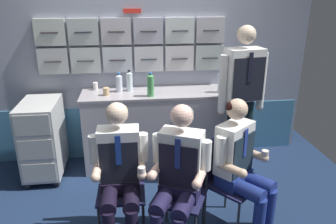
% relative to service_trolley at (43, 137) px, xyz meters
% --- Properties ---
extents(ground, '(4.80, 4.80, 0.04)m').
position_rel_service_trolley_xyz_m(ground, '(1.11, -0.94, -0.50)').
color(ground, '#192846').
extents(galley_bulkhead, '(4.20, 0.14, 2.15)m').
position_rel_service_trolley_xyz_m(galley_bulkhead, '(1.11, 0.43, 0.60)').
color(galley_bulkhead, '#9097A9').
rests_on(galley_bulkhead, ground).
extents(galley_counter, '(1.80, 0.53, 0.93)m').
position_rel_service_trolley_xyz_m(galley_counter, '(1.34, 0.15, -0.02)').
color(galley_counter, '#AEA7AC').
rests_on(galley_counter, ground).
extents(service_trolley, '(0.40, 0.65, 0.90)m').
position_rel_service_trolley_xyz_m(service_trolley, '(0.00, 0.00, 0.00)').
color(service_trolley, black).
rests_on(service_trolley, ground).
extents(folding_chair_left, '(0.41, 0.41, 0.84)m').
position_rel_service_trolley_xyz_m(folding_chair_left, '(0.89, -1.01, 0.04)').
color(folding_chair_left, '#2D2D33').
rests_on(folding_chair_left, ground).
extents(crew_member_left, '(0.48, 0.59, 1.22)m').
position_rel_service_trolley_xyz_m(crew_member_left, '(0.89, -1.17, 0.19)').
color(crew_member_left, black).
rests_on(crew_member_left, ground).
extents(folding_chair_right, '(0.53, 0.53, 0.84)m').
position_rel_service_trolley_xyz_m(folding_chair_right, '(1.42, -1.14, 0.04)').
color(folding_chair_right, '#2D2D33').
rests_on(folding_chair_right, ground).
extents(crew_member_right, '(0.55, 0.66, 1.23)m').
position_rel_service_trolley_xyz_m(crew_member_right, '(1.35, -1.29, 0.19)').
color(crew_member_right, black).
rests_on(crew_member_right, ground).
extents(folding_chair_by_counter, '(0.56, 0.56, 0.84)m').
position_rel_service_trolley_xyz_m(folding_chair_by_counter, '(1.81, -1.03, 0.04)').
color(folding_chair_by_counter, '#2D2D33').
rests_on(folding_chair_by_counter, ground).
extents(crew_member_by_counter, '(0.61, 0.64, 1.22)m').
position_rel_service_trolley_xyz_m(crew_member_by_counter, '(1.92, -1.16, 0.18)').
color(crew_member_by_counter, black).
rests_on(crew_member_by_counter, ground).
extents(crew_member_standing, '(0.53, 0.32, 1.72)m').
position_rel_service_trolley_xyz_m(crew_member_standing, '(2.18, -0.30, 0.55)').
color(crew_member_standing, black).
rests_on(crew_member_standing, ground).
extents(sparkling_bottle_green, '(0.07, 0.07, 0.25)m').
position_rel_service_trolley_xyz_m(sparkling_bottle_green, '(2.04, 0.05, 0.56)').
color(sparkling_bottle_green, silver).
rests_on(sparkling_bottle_green, galley_counter).
extents(water_bottle_blue_cap, '(0.07, 0.07, 0.25)m').
position_rel_service_trolley_xyz_m(water_bottle_blue_cap, '(1.00, 0.23, 0.56)').
color(water_bottle_blue_cap, silver).
rests_on(water_bottle_blue_cap, galley_counter).
extents(water_bottle_clear, '(0.08, 0.08, 0.27)m').
position_rel_service_trolley_xyz_m(water_bottle_clear, '(1.23, -0.01, 0.57)').
color(water_bottle_clear, '#4C9D57').
rests_on(water_bottle_clear, galley_counter).
extents(water_bottle_tall, '(0.08, 0.08, 0.23)m').
position_rel_service_trolley_xyz_m(water_bottle_tall, '(0.88, 0.21, 0.55)').
color(water_bottle_tall, silver).
rests_on(water_bottle_tall, galley_counter).
extents(paper_cup_blue, '(0.07, 0.07, 0.09)m').
position_rel_service_trolley_xyz_m(paper_cup_blue, '(0.73, 0.08, 0.49)').
color(paper_cup_blue, tan).
rests_on(paper_cup_blue, galley_counter).
extents(espresso_cup_small, '(0.06, 0.06, 0.09)m').
position_rel_service_trolley_xyz_m(espresso_cup_small, '(0.60, 0.32, 0.49)').
color(espresso_cup_small, white).
rests_on(espresso_cup_small, galley_counter).
extents(coffee_cup_spare, '(0.06, 0.06, 0.07)m').
position_rel_service_trolley_xyz_m(coffee_cup_spare, '(2.10, -0.02, 0.48)').
color(coffee_cup_spare, navy).
rests_on(coffee_cup_spare, galley_counter).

